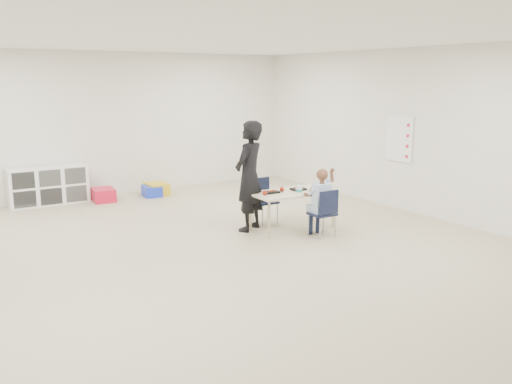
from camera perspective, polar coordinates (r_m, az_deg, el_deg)
room at (r=6.90m, az=-4.28°, el=4.45°), size 9.00×9.02×2.80m
table at (r=8.35m, az=3.85°, el=-1.91°), size 1.32×0.69×0.60m
chair_near at (r=8.00m, az=6.97°, el=-2.18°), size 0.36×0.34×0.72m
chair_far at (r=8.70m, az=0.99°, el=-0.94°), size 0.36×0.34×0.72m
child at (r=7.95m, az=7.01°, el=-0.74°), size 0.49×0.49×1.13m
lunch_tray_near at (r=8.39m, az=4.47°, el=0.32°), size 0.22×0.17×0.03m
lunch_tray_far at (r=8.15m, az=1.64°, el=0.00°), size 0.22×0.17×0.03m
milk_carton at (r=8.22m, az=4.54°, el=0.33°), size 0.07×0.07×0.10m
bread_roll at (r=8.34m, az=5.99°, el=0.34°), size 0.09×0.09×0.07m
apple_near at (r=8.25m, az=2.75°, el=0.29°), size 0.07×0.07×0.07m
apple_far at (r=7.98m, az=0.93°, el=-0.10°), size 0.07×0.07×0.07m
cubby_shelf at (r=10.68m, az=-21.02°, el=0.63°), size 1.40×0.40×0.70m
rules_poster at (r=9.86m, az=14.84°, el=5.45°), size 0.02×0.60×0.80m
adult at (r=8.18m, az=-0.72°, el=1.67°), size 0.73×0.66×1.68m
bin_red at (r=10.66m, az=-15.76°, el=-0.30°), size 0.43×0.53×0.24m
bin_yellow at (r=10.99m, az=-10.41°, el=0.31°), size 0.39×0.50×0.24m
bin_blue at (r=10.89m, az=-10.90°, el=0.11°), size 0.39×0.47×0.21m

